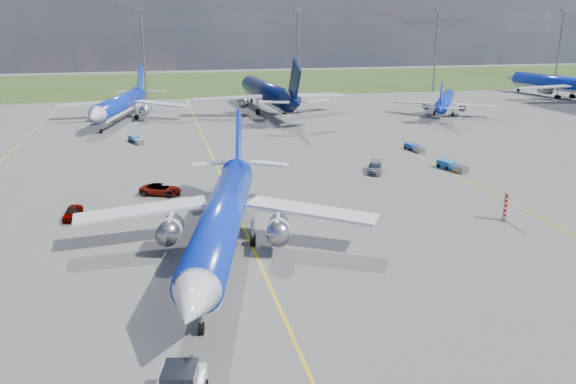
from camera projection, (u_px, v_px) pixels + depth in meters
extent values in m
plane|color=#51514F|center=(267.00, 280.00, 43.56)|extent=(400.00, 400.00, 0.00)
cube|color=#2D4719|center=(179.00, 83.00, 183.35)|extent=(400.00, 80.00, 0.01)
cube|color=gold|center=(222.00, 179.00, 71.51)|extent=(0.25, 160.00, 0.02)
cube|color=gold|center=(407.00, 151.00, 87.33)|extent=(0.25, 120.00, 0.02)
cylinder|color=slate|center=(144.00, 56.00, 140.71)|extent=(0.50, 0.50, 22.00)
cube|color=slate|center=(140.00, 9.00, 137.42)|extent=(2.20, 0.50, 0.80)
cylinder|color=slate|center=(298.00, 54.00, 149.36)|extent=(0.50, 0.50, 22.00)
cube|color=slate|center=(298.00, 9.00, 146.08)|extent=(2.20, 0.50, 0.80)
cylinder|color=slate|center=(436.00, 52.00, 158.02)|extent=(0.50, 0.50, 22.00)
cube|color=slate|center=(439.00, 10.00, 154.73)|extent=(2.20, 0.50, 0.80)
cylinder|color=slate|center=(559.00, 51.00, 166.68)|extent=(0.50, 0.50, 22.00)
cube|color=slate|center=(564.00, 11.00, 163.39)|extent=(2.20, 0.50, 0.80)
cylinder|color=red|center=(506.00, 206.00, 56.20)|extent=(0.50, 0.50, 3.00)
cube|color=black|center=(180.00, 376.00, 28.99)|extent=(2.10, 2.26, 0.97)
cube|color=slate|center=(188.00, 370.00, 31.37)|extent=(0.82, 2.58, 0.22)
imported|color=#999999|center=(73.00, 213.00, 56.97)|extent=(1.84, 3.94, 1.31)
imported|color=#999999|center=(161.00, 189.00, 64.81)|extent=(5.20, 3.77, 1.31)
imported|color=#999999|center=(375.00, 168.00, 74.48)|extent=(3.56, 4.90, 1.32)
cube|color=#1C67AA|center=(447.00, 165.00, 76.60)|extent=(1.97, 2.82, 1.08)
cube|color=slate|center=(460.00, 169.00, 74.46)|extent=(1.63, 2.20, 0.88)
cube|color=#194E9A|center=(134.00, 139.00, 93.72)|extent=(1.97, 2.64, 0.99)
cube|color=slate|center=(139.00, 142.00, 91.85)|extent=(1.62, 2.07, 0.81)
cube|color=#1B3EA5|center=(411.00, 147.00, 87.82)|extent=(1.55, 2.44, 0.97)
cube|color=slate|center=(419.00, 150.00, 85.81)|extent=(1.30, 1.89, 0.79)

